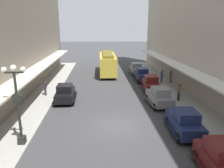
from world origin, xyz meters
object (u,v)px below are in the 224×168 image
at_px(lamp_post_with_clock, 17,102).
at_px(pedestrian_4, 179,93).
at_px(parked_car_1, 142,75).
at_px(parked_car_2, 136,69).
at_px(fire_hydrant, 191,111).
at_px(parked_car_4, 159,96).
at_px(parked_car_3, 65,93).
at_px(parked_car_0, 224,161).
at_px(streetcar, 108,62).
at_px(pedestrian_1, 162,76).
at_px(pedestrian_2, 179,90).
at_px(pedestrian_0, 171,76).
at_px(pedestrian_3, 45,88).
at_px(parked_car_6, 185,121).
at_px(parked_car_5, 151,84).

xyz_separation_m(lamp_post_with_clock, pedestrian_4, (13.16, 7.49, -1.97)).
distance_m(parked_car_1, parked_car_2, 4.54).
bearing_deg(fire_hydrant, parked_car_2, 95.12).
height_order(parked_car_4, lamp_post_with_clock, lamp_post_with_clock).
bearing_deg(pedestrian_4, parked_car_3, 175.31).
height_order(parked_car_0, streetcar, streetcar).
relative_size(streetcar, pedestrian_1, 5.76).
relative_size(parked_car_0, pedestrian_1, 2.58).
height_order(parked_car_0, pedestrian_2, parked_car_0).
distance_m(pedestrian_0, pedestrian_3, 16.26).
bearing_deg(parked_car_3, pedestrian_4, -4.69).
bearing_deg(lamp_post_with_clock, pedestrian_3, 94.70).
height_order(parked_car_3, pedestrian_0, parked_car_3).
height_order(parked_car_2, pedestrian_0, parked_car_2).
bearing_deg(streetcar, parked_car_3, -110.73).
distance_m(parked_car_6, pedestrian_3, 15.14).
height_order(parked_car_4, pedestrian_1, parked_car_4).
bearing_deg(lamp_post_with_clock, parked_car_2, 61.79).
bearing_deg(pedestrian_3, lamp_post_with_clock, -85.30).
xyz_separation_m(parked_car_0, parked_car_1, (-0.03, 20.16, 0.00)).
bearing_deg(parked_car_0, streetcar, 100.47).
bearing_deg(lamp_post_with_clock, pedestrian_4, 29.66).
distance_m(parked_car_1, streetcar, 7.07).
xyz_separation_m(parked_car_2, parked_car_5, (0.09, -9.44, 0.00)).
distance_m(parked_car_0, fire_hydrant, 7.56).
xyz_separation_m(parked_car_6, lamp_post_with_clock, (-11.10, -0.90, 2.04)).
relative_size(parked_car_1, streetcar, 0.44).
bearing_deg(parked_car_6, parked_car_2, 89.72).
bearing_deg(parked_car_1, fire_hydrant, -83.17).
height_order(parked_car_1, lamp_post_with_clock, lamp_post_with_clock).
bearing_deg(parked_car_6, pedestrian_2, 71.95).
distance_m(parked_car_5, pedestrian_1, 4.14).
bearing_deg(lamp_post_with_clock, pedestrian_1, 47.66).
bearing_deg(streetcar, parked_car_1, -48.25).
relative_size(parked_car_6, fire_hydrant, 5.26).
xyz_separation_m(parked_car_0, parked_car_5, (0.05, 15.25, 0.00)).
bearing_deg(pedestrian_3, parked_car_0, -49.22).
distance_m(parked_car_3, streetcar, 14.07).
xyz_separation_m(pedestrian_0, pedestrian_1, (-1.20, 0.16, 0.00)).
height_order(parked_car_1, parked_car_5, same).
height_order(parked_car_3, pedestrian_1, parked_car_3).
bearing_deg(parked_car_3, pedestrian_2, -0.28).
relative_size(parked_car_5, pedestrian_0, 2.58).
xyz_separation_m(fire_hydrant, pedestrian_1, (0.82, 11.31, 0.45)).
bearing_deg(pedestrian_2, parked_car_1, 106.26).
bearing_deg(pedestrian_3, parked_car_2, 41.59).
height_order(streetcar, fire_hydrant, streetcar).
xyz_separation_m(parked_car_6, pedestrian_3, (-11.94, 9.30, 0.07)).
bearing_deg(parked_car_2, parked_car_4, -91.12).
bearing_deg(pedestrian_3, parked_car_5, 5.84).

